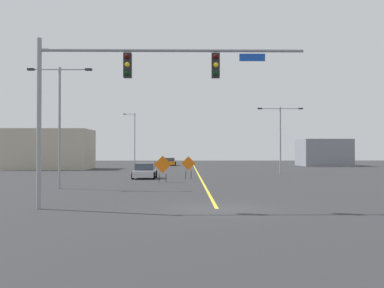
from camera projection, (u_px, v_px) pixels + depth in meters
name	position (u px, v px, depth m)	size (l,w,h in m)	color
ground	(217.00, 209.00, 20.21)	(200.55, 200.55, 0.00)	#2D2D30
road_centre_stripe	(194.00, 166.00, 75.91)	(0.16, 111.42, 0.01)	yellow
traffic_signal_assembly	(126.00, 82.00, 20.23)	(11.34, 0.44, 7.25)	gray
street_lamp_near_left	(60.00, 116.00, 31.07)	(4.20, 0.24, 7.93)	gray
street_lamp_mid_right	(280.00, 133.00, 49.56)	(4.71, 0.24, 7.01)	gray
street_lamp_near_right	(134.00, 137.00, 75.93)	(1.89, 0.24, 8.48)	gray
construction_sign_right_lane	(163.00, 166.00, 37.24)	(1.38, 0.06, 2.08)	orange
construction_sign_median_near	(188.00, 164.00, 41.94)	(1.24, 0.22, 1.98)	orange
car_orange_passing	(170.00, 162.00, 79.80)	(2.04, 4.44, 1.29)	orange
car_silver_distant	(145.00, 171.00, 42.45)	(2.02, 3.96, 1.36)	#B7BABF
roadside_building_east	(323.00, 153.00, 78.10)	(7.66, 7.69, 4.34)	gray
roadside_building_west	(49.00, 149.00, 64.12)	(11.12, 7.54, 5.34)	#B2A893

